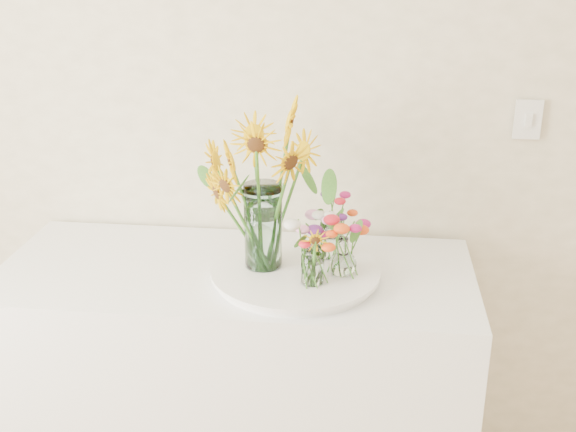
% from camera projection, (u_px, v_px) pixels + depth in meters
% --- Properties ---
extents(counter, '(1.40, 0.60, 0.90)m').
position_uv_depth(counter, '(239.00, 397.00, 2.29)').
color(counter, white).
rests_on(counter, ground_plane).
extents(tray, '(0.46, 0.46, 0.02)m').
position_uv_depth(tray, '(296.00, 275.00, 2.06)').
color(tray, white).
rests_on(tray, counter).
extents(mason_jar, '(0.11, 0.11, 0.25)m').
position_uv_depth(mason_jar, '(263.00, 227.00, 2.04)').
color(mason_jar, '#ABD3D2').
rests_on(mason_jar, tray).
extents(sunflower_bouquet, '(0.62, 0.62, 0.49)m').
position_uv_depth(sunflower_bouquet, '(263.00, 187.00, 1.99)').
color(sunflower_bouquet, '#E6AE04').
rests_on(sunflower_bouquet, tray).
extents(small_vase_a, '(0.07, 0.07, 0.11)m').
position_uv_depth(small_vase_a, '(313.00, 266.00, 1.96)').
color(small_vase_a, white).
rests_on(small_vase_a, tray).
extents(wildflower_posy_a, '(0.18, 0.18, 0.20)m').
position_uv_depth(wildflower_posy_a, '(313.00, 251.00, 1.94)').
color(wildflower_posy_a, '#F24B15').
rests_on(wildflower_posy_a, tray).
extents(small_vase_b, '(0.08, 0.08, 0.11)m').
position_uv_depth(small_vase_b, '(343.00, 256.00, 2.01)').
color(small_vase_b, white).
rests_on(small_vase_b, tray).
extents(wildflower_posy_b, '(0.20, 0.20, 0.20)m').
position_uv_depth(wildflower_posy_b, '(343.00, 242.00, 2.00)').
color(wildflower_posy_b, '#F24B15').
rests_on(wildflower_posy_b, tray).
extents(small_vase_c, '(0.08, 0.08, 0.11)m').
position_uv_depth(small_vase_c, '(331.00, 240.00, 2.12)').
color(small_vase_c, white).
rests_on(small_vase_c, tray).
extents(wildflower_posy_c, '(0.18, 0.18, 0.20)m').
position_uv_depth(wildflower_posy_c, '(331.00, 226.00, 2.10)').
color(wildflower_posy_c, '#F24B15').
rests_on(wildflower_posy_c, tray).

